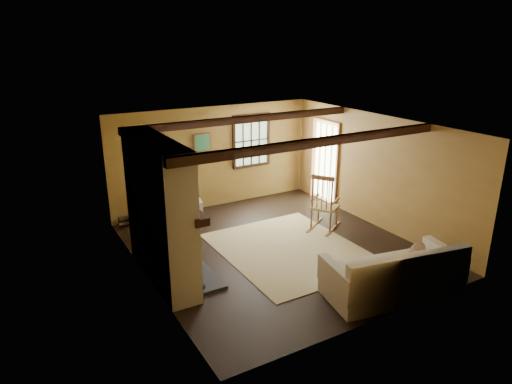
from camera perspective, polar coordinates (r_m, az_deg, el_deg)
ground at (r=8.95m, az=2.43°, el=-7.00°), size 5.50×5.50×0.00m
room_envelope at (r=8.69m, az=2.91°, el=3.72°), size 5.02×5.52×2.44m
fireplace at (r=7.64m, az=-11.75°, el=-3.03°), size 1.02×2.30×2.40m
rug at (r=8.90m, az=4.22°, el=-7.17°), size 2.50×3.00×0.01m
rocking_chair at (r=9.73m, az=8.51°, el=-1.70°), size 1.00×0.87×1.23m
sofa at (r=7.61m, az=16.91°, el=-10.20°), size 2.29×1.32×0.87m
firewood_pile at (r=10.33m, az=-15.13°, el=-3.35°), size 0.61×0.11×0.22m
laundry_basket at (r=10.69m, az=-8.14°, el=-1.87°), size 0.57×0.47×0.30m
basket_pillow at (r=10.61m, az=-8.20°, el=-0.64°), size 0.46×0.42×0.19m
armchair at (r=9.82m, az=-11.31°, el=-2.62°), size 1.05×1.04×0.73m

